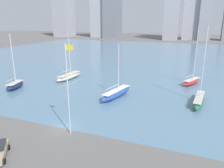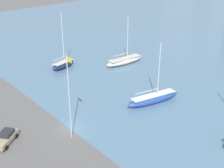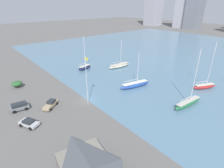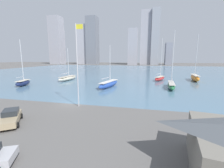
{
  "view_description": "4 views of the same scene",
  "coord_description": "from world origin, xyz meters",
  "px_view_note": "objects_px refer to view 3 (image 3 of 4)",
  "views": [
    {
      "loc": [
        18.41,
        -25.78,
        16.31
      ],
      "look_at": [
        3.84,
        11.41,
        4.5
      ],
      "focal_mm": 35.0,
      "sensor_mm": 36.0,
      "label": 1
    },
    {
      "loc": [
        36.14,
        -22.27,
        27.71
      ],
      "look_at": [
        0.43,
        8.52,
        5.43
      ],
      "focal_mm": 50.0,
      "sensor_mm": 36.0,
      "label": 2
    },
    {
      "loc": [
        37.25,
        -22.22,
        24.63
      ],
      "look_at": [
        -0.49,
        9.54,
        2.01
      ],
      "focal_mm": 28.0,
      "sensor_mm": 36.0,
      "label": 3
    },
    {
      "loc": [
        12.98,
        -23.42,
        8.05
      ],
      "look_at": [
        4.66,
        12.88,
        1.57
      ],
      "focal_mm": 24.0,
      "sensor_mm": 36.0,
      "label": 4
    }
  ],
  "objects_px": {
    "flag_pole": "(87,80)",
    "parked_pickup_tan": "(51,104)",
    "sailboat_navy": "(85,67)",
    "sailboat_red": "(205,86)",
    "sailboat_blue": "(135,85)",
    "sailboat_cream": "(119,65)",
    "parked_suv_gray": "(19,106)",
    "parked_sedan_silver": "(29,123)",
    "sailboat_green": "(188,103)"
  },
  "relations": [
    {
      "from": "parked_sedan_silver",
      "to": "sailboat_green",
      "type": "bearing_deg",
      "value": 125.62
    },
    {
      "from": "flag_pole",
      "to": "parked_suv_gray",
      "type": "distance_m",
      "value": 18.34
    },
    {
      "from": "sailboat_blue",
      "to": "parked_suv_gray",
      "type": "xyz_separation_m",
      "value": [
        -9.71,
        -32.26,
        0.13
      ]
    },
    {
      "from": "parked_sedan_silver",
      "to": "parked_pickup_tan",
      "type": "height_order",
      "value": "parked_pickup_tan"
    },
    {
      "from": "sailboat_cream",
      "to": "parked_sedan_silver",
      "type": "relative_size",
      "value": 2.36
    },
    {
      "from": "parked_sedan_silver",
      "to": "sailboat_navy",
      "type": "bearing_deg",
      "value": -167.52
    },
    {
      "from": "sailboat_green",
      "to": "sailboat_red",
      "type": "xyz_separation_m",
      "value": [
        -1.89,
        13.83,
        0.0
      ]
    },
    {
      "from": "sailboat_green",
      "to": "sailboat_cream",
      "type": "relative_size",
      "value": 1.32
    },
    {
      "from": "sailboat_navy",
      "to": "sailboat_blue",
      "type": "bearing_deg",
      "value": -5.97
    },
    {
      "from": "parked_pickup_tan",
      "to": "sailboat_cream",
      "type": "bearing_deg",
      "value": 71.65
    },
    {
      "from": "sailboat_green",
      "to": "sailboat_blue",
      "type": "xyz_separation_m",
      "value": [
        -16.81,
        -2.45,
        0.02
      ]
    },
    {
      "from": "flag_pole",
      "to": "sailboat_blue",
      "type": "xyz_separation_m",
      "value": [
        0.76,
        17.46,
        -6.23
      ]
    },
    {
      "from": "flag_pole",
      "to": "sailboat_cream",
      "type": "height_order",
      "value": "flag_pole"
    },
    {
      "from": "sailboat_cream",
      "to": "sailboat_blue",
      "type": "distance_m",
      "value": 20.1
    },
    {
      "from": "sailboat_cream",
      "to": "parked_suv_gray",
      "type": "distance_m",
      "value": 42.38
    },
    {
      "from": "flag_pole",
      "to": "parked_pickup_tan",
      "type": "bearing_deg",
      "value": -122.87
    },
    {
      "from": "sailboat_navy",
      "to": "parked_pickup_tan",
      "type": "relative_size",
      "value": 2.64
    },
    {
      "from": "sailboat_red",
      "to": "flag_pole",
      "type": "bearing_deg",
      "value": -90.06
    },
    {
      "from": "sailboat_cream",
      "to": "parked_sedan_silver",
      "type": "bearing_deg",
      "value": -63.8
    },
    {
      "from": "flag_pole",
      "to": "sailboat_blue",
      "type": "distance_m",
      "value": 18.55
    },
    {
      "from": "sailboat_cream",
      "to": "sailboat_blue",
      "type": "relative_size",
      "value": 1.0
    },
    {
      "from": "parked_sedan_silver",
      "to": "sailboat_cream",
      "type": "bearing_deg",
      "value": 174.63
    },
    {
      "from": "sailboat_red",
      "to": "sailboat_blue",
      "type": "bearing_deg",
      "value": -107.64
    },
    {
      "from": "parked_suv_gray",
      "to": "parked_pickup_tan",
      "type": "bearing_deg",
      "value": 68.92
    },
    {
      "from": "parked_sedan_silver",
      "to": "parked_pickup_tan",
      "type": "bearing_deg",
      "value": -173.11
    },
    {
      "from": "sailboat_navy",
      "to": "parked_pickup_tan",
      "type": "bearing_deg",
      "value": -62.61
    },
    {
      "from": "sailboat_navy",
      "to": "sailboat_cream",
      "type": "bearing_deg",
      "value": 46.04
    },
    {
      "from": "sailboat_navy",
      "to": "sailboat_red",
      "type": "distance_m",
      "value": 44.69
    },
    {
      "from": "parked_sedan_silver",
      "to": "parked_suv_gray",
      "type": "height_order",
      "value": "parked_suv_gray"
    },
    {
      "from": "flag_pole",
      "to": "sailboat_navy",
      "type": "relative_size",
      "value": 1.01
    },
    {
      "from": "sailboat_navy",
      "to": "parked_pickup_tan",
      "type": "xyz_separation_m",
      "value": [
        19.24,
        -22.34,
        -0.08
      ]
    },
    {
      "from": "parked_suv_gray",
      "to": "sailboat_green",
      "type": "bearing_deg",
      "value": 60.5
    },
    {
      "from": "flag_pole",
      "to": "parked_pickup_tan",
      "type": "xyz_separation_m",
      "value": [
        -5.27,
        -8.15,
        -6.31
      ]
    },
    {
      "from": "sailboat_blue",
      "to": "parked_pickup_tan",
      "type": "bearing_deg",
      "value": -90.94
    },
    {
      "from": "sailboat_cream",
      "to": "parked_pickup_tan",
      "type": "xyz_separation_m",
      "value": [
        11.78,
        -34.95,
        0.01
      ]
    },
    {
      "from": "flag_pole",
      "to": "sailboat_red",
      "type": "distance_m",
      "value": 37.72
    },
    {
      "from": "parked_sedan_silver",
      "to": "parked_pickup_tan",
      "type": "distance_m",
      "value": 8.2
    },
    {
      "from": "sailboat_green",
      "to": "sailboat_cream",
      "type": "distance_m",
      "value": 35.3
    },
    {
      "from": "flag_pole",
      "to": "parked_sedan_silver",
      "type": "relative_size",
      "value": 2.73
    },
    {
      "from": "sailboat_navy",
      "to": "parked_pickup_tan",
      "type": "height_order",
      "value": "sailboat_navy"
    },
    {
      "from": "sailboat_navy",
      "to": "sailboat_cream",
      "type": "distance_m",
      "value": 14.65
    },
    {
      "from": "sailboat_green",
      "to": "sailboat_red",
      "type": "bearing_deg",
      "value": 103.01
    },
    {
      "from": "flag_pole",
      "to": "sailboat_navy",
      "type": "xyz_separation_m",
      "value": [
        -24.51,
        14.19,
        -6.23
      ]
    },
    {
      "from": "flag_pole",
      "to": "sailboat_red",
      "type": "height_order",
      "value": "sailboat_red"
    },
    {
      "from": "sailboat_green",
      "to": "sailboat_cream",
      "type": "height_order",
      "value": "sailboat_green"
    },
    {
      "from": "sailboat_navy",
      "to": "sailboat_cream",
      "type": "relative_size",
      "value": 1.15
    },
    {
      "from": "sailboat_green",
      "to": "sailboat_navy",
      "type": "distance_m",
      "value": 42.47
    },
    {
      "from": "flag_pole",
      "to": "sailboat_blue",
      "type": "relative_size",
      "value": 1.16
    },
    {
      "from": "sailboat_navy",
      "to": "sailboat_red",
      "type": "relative_size",
      "value": 0.89
    },
    {
      "from": "parked_pickup_tan",
      "to": "flag_pole",
      "type": "bearing_deg",
      "value": 20.16
    }
  ]
}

